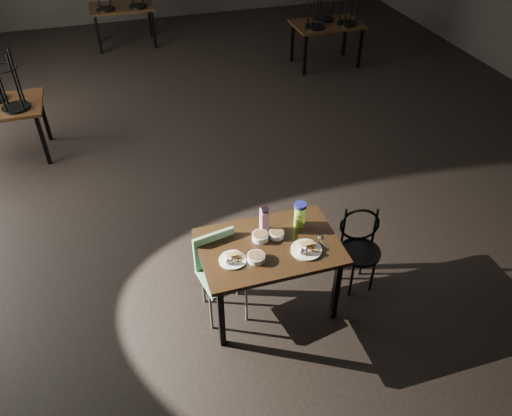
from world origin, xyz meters
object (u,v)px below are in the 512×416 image
object	(u,v)px
water_bottle	(300,214)
juice_carton	(264,220)
main_table	(269,252)
school_chair	(220,268)
bentwood_chair	(359,243)

from	to	relation	value
water_bottle	juice_carton	bearing A→B (deg)	175.94
main_table	water_bottle	size ratio (longest dim) A/B	4.96
main_table	juice_carton	bearing A→B (deg)	86.22
juice_carton	water_bottle	world-z (taller)	juice_carton
water_bottle	school_chair	world-z (taller)	water_bottle
main_table	bentwood_chair	distance (m)	0.93
main_table	water_bottle	bearing A→B (deg)	27.32
bentwood_chair	school_chair	xyz separation A→B (m)	(-1.33, 0.05, 0.01)
juice_carton	water_bottle	size ratio (longest dim) A/B	1.10
juice_carton	main_table	bearing A→B (deg)	-93.78
school_chair	juice_carton	bearing A→B (deg)	1.68
main_table	water_bottle	xyz separation A→B (m)	(0.33, 0.17, 0.20)
school_chair	main_table	bearing A→B (deg)	-23.89
juice_carton	water_bottle	bearing A→B (deg)	-4.06
juice_carton	bentwood_chair	bearing A→B (deg)	-9.55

